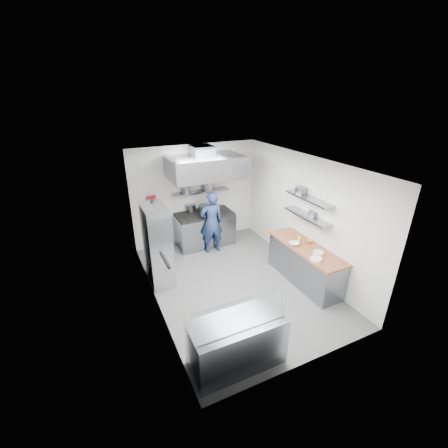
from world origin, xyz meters
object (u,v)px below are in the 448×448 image
wire_rack (158,245)px  display_case (236,343)px  gas_range (205,230)px  chef (212,222)px

wire_rack → display_case: size_ratio=1.23×
gas_range → chef: bearing=-87.9°
chef → display_case: size_ratio=1.14×
gas_range → display_case: size_ratio=1.07×
display_case → gas_range: bearing=75.0°
chef → wire_rack: (-1.65, -0.78, 0.07)m
gas_range → display_case: gas_range is taller
chef → gas_range: bearing=-84.3°
gas_range → chef: chef is taller
gas_range → wire_rack: size_ratio=0.86×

